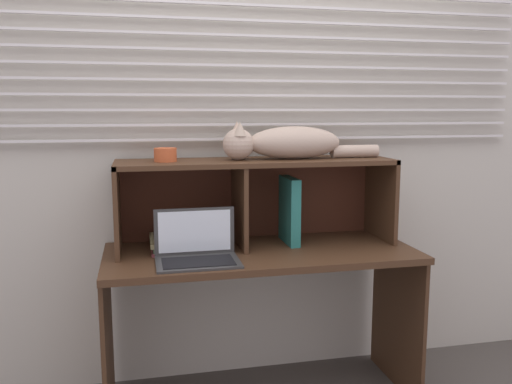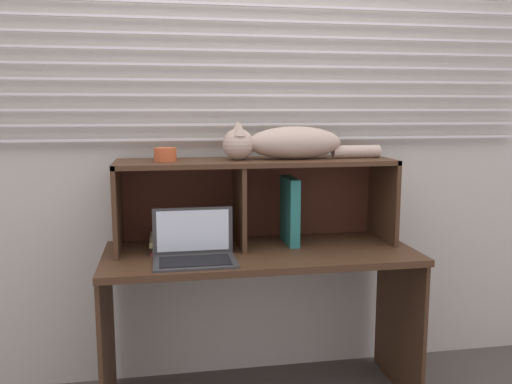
{
  "view_description": "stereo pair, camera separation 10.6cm",
  "coord_description": "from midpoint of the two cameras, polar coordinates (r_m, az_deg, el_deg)",
  "views": [
    {
      "loc": [
        -0.53,
        -2.07,
        1.36
      ],
      "look_at": [
        0.0,
        0.33,
        0.98
      ],
      "focal_mm": 37.29,
      "sensor_mm": 36.0,
      "label": 1
    },
    {
      "loc": [
        -0.43,
        -2.09,
        1.36
      ],
      "look_at": [
        0.0,
        0.33,
        0.98
      ],
      "focal_mm": 37.29,
      "sensor_mm": 36.0,
      "label": 2
    }
  ],
  "objects": [
    {
      "name": "back_panel_with_blinds",
      "position": [
        2.68,
        0.3,
        6.56
      ],
      "size": [
        4.4,
        0.08,
        2.5
      ],
      "color": "beige",
      "rests_on": "ground"
    },
    {
      "name": "desk",
      "position": [
        2.47,
        1.69,
        -9.45
      ],
      "size": [
        1.4,
        0.59,
        0.73
      ],
      "color": "#452C1B",
      "rests_on": "ground"
    },
    {
      "name": "hutch_shelf_unit",
      "position": [
        2.51,
        0.88,
        0.86
      ],
      "size": [
        1.29,
        0.35,
        0.4
      ],
      "color": "#452C1B",
      "rests_on": "desk"
    },
    {
      "name": "cat",
      "position": [
        2.49,
        4.45,
        5.26
      ],
      "size": [
        0.76,
        0.18,
        0.18
      ],
      "color": "#BBA391",
      "rests_on": "hutch_shelf_unit"
    },
    {
      "name": "laptop",
      "position": [
        2.27,
        -5.31,
        -6.23
      ],
      "size": [
        0.35,
        0.24,
        0.21
      ],
      "color": "#363636",
      "rests_on": "desk"
    },
    {
      "name": "binder_upright",
      "position": [
        2.54,
        4.84,
        -2.0
      ],
      "size": [
        0.05,
        0.22,
        0.32
      ],
      "primitive_type": "cube",
      "color": "#26736A",
      "rests_on": "desk"
    },
    {
      "name": "book_stack",
      "position": [
        2.49,
        -7.72,
        -5.36
      ],
      "size": [
        0.21,
        0.26,
        0.05
      ],
      "color": "brown",
      "rests_on": "desk"
    },
    {
      "name": "small_basket",
      "position": [
        2.42,
        -8.47,
        4.0
      ],
      "size": [
        0.1,
        0.1,
        0.06
      ],
      "primitive_type": "cylinder",
      "color": "#C2542D",
      "rests_on": "hutch_shelf_unit"
    }
  ]
}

